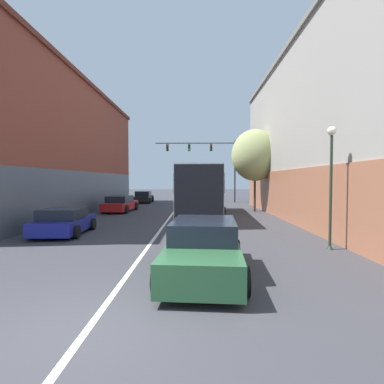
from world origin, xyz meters
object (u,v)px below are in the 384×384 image
object	(u,v)px
bus	(202,189)
parked_car_left_mid	(120,204)
hatchback_foreground	(204,248)
traffic_signal_gantry	(209,156)
street_lamp	(331,176)
parked_car_left_far	(143,197)
street_tree_near	(255,155)
parked_car_left_near	(64,222)

from	to	relation	value
bus	parked_car_left_mid	size ratio (longest dim) A/B	2.50
hatchback_foreground	traffic_signal_gantry	world-z (taller)	traffic_signal_gantry
bus	parked_car_left_mid	world-z (taller)	bus
bus	street_lamp	bearing A→B (deg)	-152.88
traffic_signal_gantry	street_lamp	xyz separation A→B (m)	(3.53, -23.64, -2.63)
parked_car_left_mid	street_lamp	xyz separation A→B (m)	(11.14, -13.12, 2.07)
hatchback_foreground	parked_car_left_far	world-z (taller)	hatchback_foreground
hatchback_foreground	parked_car_left_far	size ratio (longest dim) A/B	1.11
bus	street_lamp	size ratio (longest dim) A/B	2.59
hatchback_foreground	parked_car_left_far	bearing A→B (deg)	17.41
hatchback_foreground	street_tree_near	size ratio (longest dim) A/B	0.71
bus	parked_car_left_near	bearing A→B (deg)	139.55
parked_car_left_far	traffic_signal_gantry	bearing A→B (deg)	-85.51
hatchback_foreground	traffic_signal_gantry	xyz separation A→B (m)	(1.19, 26.59, 4.64)
hatchback_foreground	parked_car_left_far	xyz separation A→B (m)	(-6.27, 25.81, -0.06)
bus	parked_car_left_far	size ratio (longest dim) A/B	2.71
hatchback_foreground	street_tree_near	world-z (taller)	street_tree_near
hatchback_foreground	street_lamp	bearing A→B (deg)	-54.22
bus	parked_car_left_far	distance (m)	14.44
hatchback_foreground	parked_car_left_near	xyz separation A→B (m)	(-6.46, 5.88, -0.10)
parked_car_left_mid	parked_car_left_far	distance (m)	9.74
bus	parked_car_left_near	distance (m)	9.80
parked_car_left_near	hatchback_foreground	bearing A→B (deg)	-135.20
bus	parked_car_left_far	bearing A→B (deg)	29.33
hatchback_foreground	parked_car_left_mid	distance (m)	17.31
hatchback_foreground	street_lamp	world-z (taller)	street_lamp
parked_car_left_near	street_tree_near	distance (m)	15.78
parked_car_left_far	street_lamp	bearing A→B (deg)	-155.78
bus	hatchback_foreground	bearing A→B (deg)	-178.11
parked_car_left_near	street_lamp	size ratio (longest dim) A/B	0.88
hatchback_foreground	street_tree_near	bearing A→B (deg)	-11.72
street_lamp	parked_car_left_far	bearing A→B (deg)	115.70
bus	traffic_signal_gantry	xyz separation A→B (m)	(1.02, 13.63, 3.40)
traffic_signal_gantry	street_lamp	world-z (taller)	traffic_signal_gantry
bus	street_lamp	distance (m)	11.02
hatchback_foreground	street_lamp	distance (m)	5.92
street_lamp	parked_car_left_near	bearing A→B (deg)	165.38
parked_car_left_mid	traffic_signal_gantry	size ratio (longest dim) A/B	0.50
parked_car_left_mid	traffic_signal_gantry	bearing A→B (deg)	-32.26
parked_car_left_far	traffic_signal_gantry	xyz separation A→B (m)	(7.47, 0.78, 4.70)
parked_car_left_near	parked_car_left_mid	xyz separation A→B (m)	(0.05, 10.20, 0.04)
bus	traffic_signal_gantry	world-z (taller)	traffic_signal_gantry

